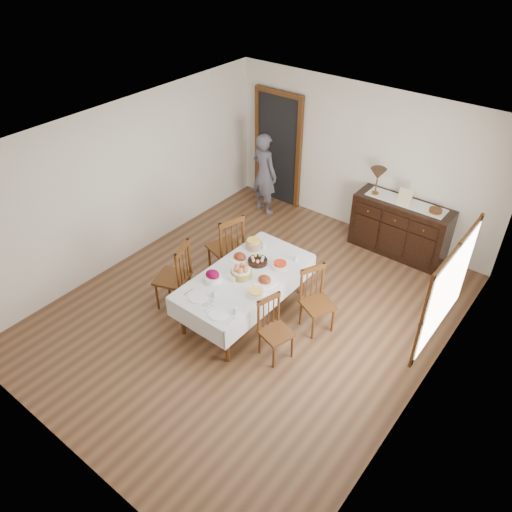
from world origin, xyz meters
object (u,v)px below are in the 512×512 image
Objects in this scene: dining_table at (245,280)px; chair_right_far at (316,299)px; chair_left_near at (176,275)px; chair_left_far at (227,246)px; person at (264,171)px; table_lamp at (378,175)px; sideboard at (400,228)px; chair_right_near at (274,328)px.

chair_right_far is at bearing 23.46° from dining_table.
chair_left_near is 0.97× the size of chair_left_far.
chair_left_near is (-0.91, -0.47, -0.07)m from dining_table.
chair_left_far is at bearing 110.38° from chair_right_far.
chair_right_far is 3.28m from person.
chair_left_far is 2.44× the size of table_lamp.
table_lamp reaches higher than chair_right_far.
person reaches higher than sideboard.
chair_left_far is 2.70m from table_lamp.
chair_right_far is at bearing 101.71° from chair_left_far.
chair_left_far reaches higher than chair_right_far.
dining_table is 4.45× the size of table_lamp.
sideboard is at bearing -163.85° from person.
person reaches higher than chair_left_near.
dining_table is at bearing 72.56° from chair_left_far.
chair_left_near is at bearing 9.95° from chair_left_far.
chair_right_far is (1.83, 0.86, -0.06)m from chair_left_near.
dining_table is 2.95m from person.
person is (-2.61, -0.30, 0.36)m from sideboard.
chair_right_far is at bearing -80.52° from table_lamp.
chair_left_far is 1.24× the size of chair_right_near.
chair_left_far is at bearing 146.77° from dining_table.
chair_left_near reaches higher than chair_right_far.
chair_right_far is 0.60× the size of sideboard.
person is at bearing -173.37° from sideboard.
chair_right_far is 2.41m from sideboard.
sideboard is (1.05, 2.79, -0.13)m from dining_table.
person is (-2.49, 2.10, 0.35)m from chair_right_far.
sideboard is 0.98m from table_lamp.
dining_table is 1.29× the size of sideboard.
person reaches higher than chair_right_near.
chair_right_near is at bearing 138.75° from person.
chair_right_near is 3.27m from table_lamp.
table_lamp is at bearing -163.11° from person.
chair_left_near is 3.81m from sideboard.
table_lamp is at bearing 136.10° from chair_left_near.
chair_left_far is 1.83m from chair_right_near.
dining_table is 2.13× the size of chair_right_far.
dining_table is 0.89m from chair_right_near.
person is (-0.65, 2.96, 0.29)m from chair_left_near.
table_lamp is (1.44, 3.23, 0.76)m from chair_left_near.
chair_right_near is (1.69, 0.08, -0.09)m from chair_left_near.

